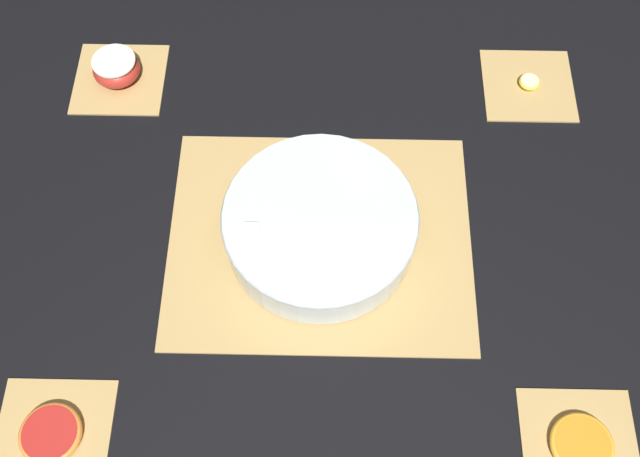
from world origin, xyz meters
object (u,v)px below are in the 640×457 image
(orange_slice_whole, at_px, (582,445))
(banana_coin_single, at_px, (529,82))
(fruit_salad_bowl, at_px, (320,224))
(grapefruit_slice, at_px, (51,434))
(apple_half, at_px, (116,68))

(orange_slice_whole, bearing_deg, banana_coin_single, -90.00)
(banana_coin_single, bearing_deg, fruit_salad_bowl, 40.84)
(fruit_salad_bowl, xyz_separation_m, grapefruit_slice, (0.33, 0.29, -0.03))
(banana_coin_single, xyz_separation_m, grapefruit_slice, (0.66, 0.57, 0.00))
(orange_slice_whole, xyz_separation_m, grapefruit_slice, (0.66, 0.00, 0.00))
(orange_slice_whole, distance_m, grapefruit_slice, 0.66)
(orange_slice_whole, relative_size, grapefruit_slice, 1.01)
(orange_slice_whole, relative_size, banana_coin_single, 2.37)
(apple_half, relative_size, grapefruit_slice, 0.94)
(apple_half, height_order, orange_slice_whole, apple_half)
(grapefruit_slice, bearing_deg, fruit_salad_bowl, -139.06)
(orange_slice_whole, distance_m, banana_coin_single, 0.57)
(fruit_salad_bowl, distance_m, banana_coin_single, 0.44)
(apple_half, relative_size, banana_coin_single, 2.21)
(banana_coin_single, bearing_deg, apple_half, 0.00)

